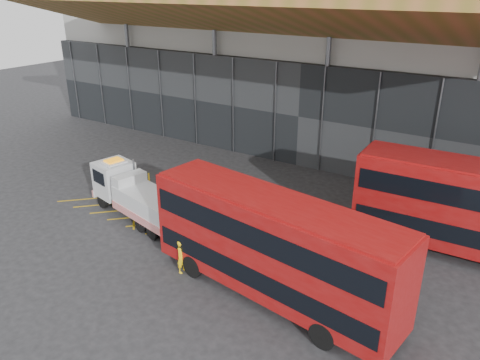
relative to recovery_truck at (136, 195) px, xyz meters
The scene contains 6 objects.
ground_plane 3.44m from the recovery_truck, 44.60° to the left, with size 120.00×120.00×0.00m, color #252527.
road_markings 4.63m from the recovery_truck, 29.75° to the left, with size 19.96×7.16×0.01m.
construction_building 22.27m from the recovery_truck, 78.66° to the left, with size 55.00×23.97×18.00m.
recovery_truck is the anchor object (origin of this frame).
bus_towed 11.27m from the recovery_truck, 12.69° to the right, with size 12.60×4.56×5.02m.
worker 6.95m from the recovery_truck, 27.09° to the right, with size 0.65×0.42×1.77m, color yellow.
Camera 1 is at (17.34, -20.55, 13.54)m, focal length 35.00 mm.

